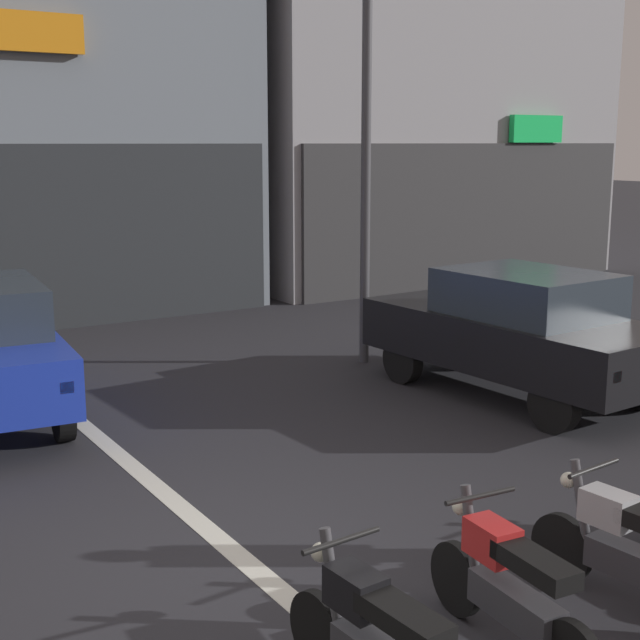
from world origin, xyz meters
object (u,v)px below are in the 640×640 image
street_lamp (366,107)px  motorcycle_red_row_left_mid (510,588)px  motorcycle_silver_row_centre (630,550)px  car_black_parked_kerbside (518,329)px

street_lamp → motorcycle_red_row_left_mid: (-3.67, -6.79, -3.25)m
street_lamp → motorcycle_silver_row_centre: bearing=-110.7°
car_black_parked_kerbside → motorcycle_red_row_left_mid: (-4.28, -4.25, -0.43)m
car_black_parked_kerbside → motorcycle_silver_row_centre: 5.38m
street_lamp → motorcycle_silver_row_centre: size_ratio=3.60×
motorcycle_red_row_left_mid → motorcycle_silver_row_centre: size_ratio=1.00×
motorcycle_silver_row_centre → car_black_parked_kerbside: bearing=53.4°
street_lamp → motorcycle_silver_row_centre: 8.01m
car_black_parked_kerbside → street_lamp: street_lamp is taller
car_black_parked_kerbside → motorcycle_silver_row_centre: car_black_parked_kerbside is taller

